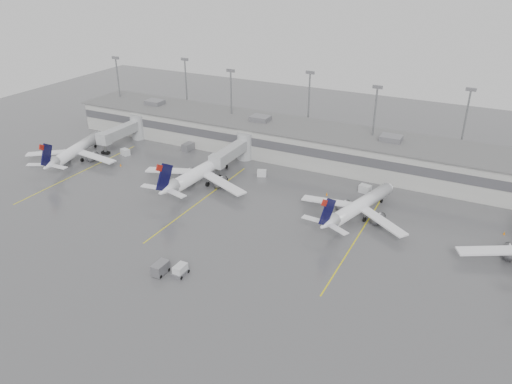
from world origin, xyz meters
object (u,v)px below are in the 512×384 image
at_px(jet_mid_left, 201,171).
at_px(baggage_tug, 180,271).
at_px(jet_far_left, 75,150).
at_px(jet_mid_right, 359,206).

height_order(jet_mid_left, baggage_tug, jet_mid_left).
distance_m(jet_far_left, baggage_tug, 61.52).
bearing_deg(jet_mid_left, jet_far_left, -172.63).
distance_m(jet_far_left, jet_mid_right, 74.45).
height_order(jet_mid_left, jet_mid_right, jet_mid_left).
distance_m(jet_mid_right, baggage_tug, 39.03).
relative_size(jet_mid_right, baggage_tug, 9.05).
bearing_deg(jet_mid_right, baggage_tug, -106.21).
height_order(jet_far_left, baggage_tug, jet_far_left).
bearing_deg(jet_far_left, jet_mid_right, -11.70).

